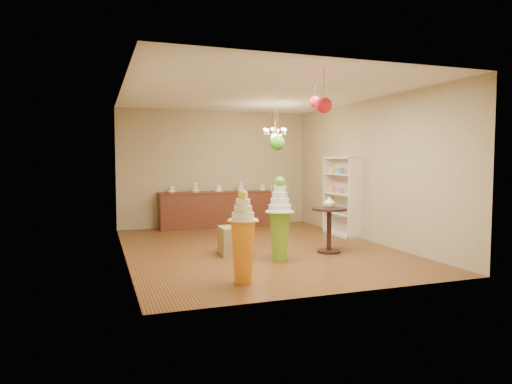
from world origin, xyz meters
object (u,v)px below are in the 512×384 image
object	(u,v)px
pedestal_orange	(243,244)
pedestal_green	(280,225)
sideboard	(218,209)
round_table	(329,224)

from	to	relation	value
pedestal_orange	pedestal_green	bearing A→B (deg)	48.00
pedestal_green	pedestal_orange	size ratio (longest dim) A/B	1.10
pedestal_orange	sideboard	size ratio (longest dim) A/B	0.43
pedestal_orange	round_table	bearing A→B (deg)	34.09
pedestal_green	pedestal_orange	xyz separation A→B (m)	(-1.03, -1.14, -0.07)
pedestal_orange	round_table	xyz separation A→B (m)	(2.15, 1.46, -0.01)
pedestal_orange	round_table	size ratio (longest dim) A/B	1.54
pedestal_green	sideboard	distance (m)	4.14
pedestal_green	round_table	distance (m)	1.17
pedestal_green	round_table	bearing A→B (deg)	15.76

